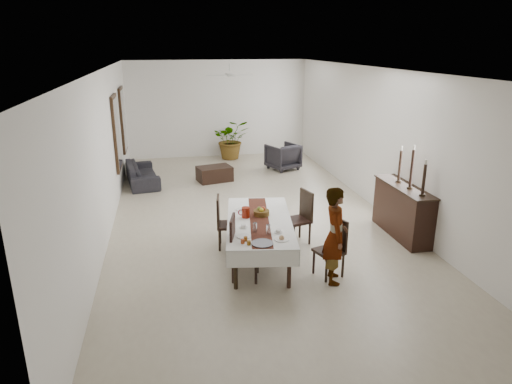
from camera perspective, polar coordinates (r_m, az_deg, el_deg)
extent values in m
cube|color=beige|center=(10.25, -0.60, -3.09)|extent=(6.00, 12.00, 0.00)
cube|color=white|center=(9.57, -0.67, 15.07)|extent=(6.00, 12.00, 0.02)
cube|color=white|center=(15.64, -4.80, 10.29)|extent=(6.00, 0.02, 3.20)
cube|color=white|center=(4.37, 14.49, -11.31)|extent=(6.00, 0.02, 3.20)
cube|color=white|center=(9.71, -18.38, 4.64)|extent=(0.02, 12.00, 3.20)
cube|color=white|center=(10.75, 15.38, 6.15)|extent=(0.02, 12.00, 3.20)
cube|color=black|center=(8.09, 0.42, -3.77)|extent=(1.31, 2.42, 0.05)
cylinder|color=black|center=(7.24, -2.57, -9.67)|extent=(0.08, 0.08, 0.67)
cylinder|color=black|center=(7.28, 4.17, -9.53)|extent=(0.08, 0.08, 0.67)
cylinder|color=black|center=(9.23, -2.50, -3.35)|extent=(0.08, 0.08, 0.67)
cylinder|color=black|center=(9.26, 2.72, -3.28)|extent=(0.08, 0.08, 0.67)
cube|color=white|center=(8.08, 0.42, -3.58)|extent=(1.51, 2.62, 0.01)
cube|color=silver|center=(8.12, -3.54, -4.54)|extent=(0.40, 2.44, 0.29)
cube|color=white|center=(8.17, 4.36, -4.42)|extent=(0.40, 2.44, 0.29)
cube|color=white|center=(7.01, 0.88, -8.34)|extent=(1.12, 0.19, 0.29)
cube|color=white|center=(9.27, 0.08, -1.57)|extent=(1.12, 0.19, 0.29)
cube|color=maroon|center=(8.07, 0.43, -3.53)|extent=(0.71, 2.41, 0.00)
cylinder|color=maroon|center=(8.17, -1.30, -2.57)|extent=(0.16, 0.16, 0.19)
torus|color=maroon|center=(8.17, -1.87, -2.57)|extent=(0.12, 0.04, 0.11)
cylinder|color=white|center=(7.47, 1.52, -4.70)|extent=(0.07, 0.07, 0.16)
cylinder|color=silver|center=(7.55, -0.12, -4.45)|extent=(0.07, 0.07, 0.16)
cylinder|color=white|center=(7.55, 2.81, -4.91)|extent=(0.09, 0.09, 0.06)
cylinder|color=silver|center=(7.56, 2.80, -5.07)|extent=(0.14, 0.14, 0.01)
cylinder|color=white|center=(7.74, -1.59, -4.28)|extent=(0.09, 0.09, 0.06)
cylinder|color=white|center=(7.75, -1.59, -4.44)|extent=(0.14, 0.14, 0.01)
cylinder|color=white|center=(7.30, 3.22, -5.94)|extent=(0.23, 0.23, 0.01)
sphere|color=tan|center=(7.29, 3.23, -5.75)|extent=(0.09, 0.09, 0.09)
cylinder|color=white|center=(7.40, -1.55, -5.56)|extent=(0.23, 0.23, 0.01)
cylinder|color=white|center=(8.55, -1.78, -2.22)|extent=(0.23, 0.23, 0.01)
cylinder|color=#444349|center=(7.15, 0.79, -6.43)|extent=(0.34, 0.34, 0.02)
cylinder|color=#895613|center=(7.10, -0.90, -6.36)|extent=(0.06, 0.06, 0.07)
cylinder|color=#973B16|center=(7.15, -1.68, -6.18)|extent=(0.06, 0.06, 0.07)
cylinder|color=brown|center=(7.24, -1.31, -5.87)|extent=(0.06, 0.06, 0.07)
cylinder|color=brown|center=(8.28, 0.68, -2.62)|extent=(0.29, 0.29, 0.10)
sphere|color=#9B280F|center=(8.28, 0.88, -2.10)|extent=(0.09, 0.09, 0.09)
sphere|color=olive|center=(8.28, 0.41, -2.09)|extent=(0.08, 0.08, 0.08)
sphere|color=gold|center=(8.21, 0.70, -2.27)|extent=(0.08, 0.08, 0.08)
cube|color=black|center=(7.68, 9.09, -7.35)|extent=(0.53, 0.53, 0.05)
cylinder|color=black|center=(7.76, 10.80, -9.05)|extent=(0.05, 0.05, 0.41)
cylinder|color=black|center=(7.99, 9.22, -8.12)|extent=(0.05, 0.05, 0.41)
cylinder|color=black|center=(7.56, 8.78, -9.69)|extent=(0.05, 0.05, 0.41)
cylinder|color=black|center=(7.80, 7.23, -8.70)|extent=(0.05, 0.05, 0.41)
cube|color=black|center=(7.67, 10.32, -5.10)|extent=(0.17, 0.41, 0.53)
cube|color=black|center=(8.83, 5.17, -3.56)|extent=(0.54, 0.54, 0.05)
cylinder|color=black|center=(8.87, 6.72, -5.20)|extent=(0.05, 0.05, 0.43)
cylinder|color=black|center=(9.15, 5.50, -4.42)|extent=(0.05, 0.05, 0.43)
cylinder|color=black|center=(8.69, 4.73, -5.64)|extent=(0.05, 0.05, 0.43)
cylinder|color=black|center=(8.97, 3.54, -4.82)|extent=(0.05, 0.05, 0.43)
cube|color=black|center=(8.82, 6.33, -1.54)|extent=(0.15, 0.43, 0.56)
cube|color=black|center=(7.49, -1.33, -7.47)|extent=(0.56, 0.56, 0.05)
cylinder|color=black|center=(7.78, -2.57, -8.50)|extent=(0.06, 0.06, 0.45)
cylinder|color=black|center=(7.45, -2.90, -9.77)|extent=(0.06, 0.06, 0.45)
cylinder|color=black|center=(7.75, 0.19, -8.60)|extent=(0.06, 0.06, 0.45)
cylinder|color=black|center=(7.42, -0.01, -9.88)|extent=(0.06, 0.06, 0.45)
cube|color=black|center=(7.38, -2.95, -5.25)|extent=(0.16, 0.45, 0.58)
cube|color=black|center=(8.62, -3.42, -4.16)|extent=(0.49, 0.49, 0.05)
cylinder|color=black|center=(8.87, -4.51, -5.15)|extent=(0.05, 0.05, 0.42)
cylinder|color=black|center=(8.55, -4.58, -6.07)|extent=(0.05, 0.05, 0.42)
cylinder|color=black|center=(8.87, -2.24, -5.13)|extent=(0.05, 0.05, 0.42)
cylinder|color=black|center=(8.55, -2.23, -6.05)|extent=(0.05, 0.05, 0.42)
cube|color=black|center=(8.52, -4.76, -2.36)|extent=(0.10, 0.43, 0.54)
imported|color=gray|center=(7.38, 9.86, -5.36)|extent=(0.51, 0.66, 1.60)
cube|color=black|center=(9.58, 17.84, -2.34)|extent=(0.45, 1.68, 1.01)
cube|color=black|center=(9.42, 18.14, 0.63)|extent=(0.49, 1.74, 0.03)
cylinder|color=black|center=(8.91, 20.05, -0.34)|extent=(0.11, 0.11, 0.03)
cylinder|color=black|center=(8.82, 20.26, 1.49)|extent=(0.06, 0.06, 0.56)
cylinder|color=beige|center=(8.74, 20.49, 3.53)|extent=(0.04, 0.04, 0.09)
cylinder|color=black|center=(9.27, 18.66, 0.52)|extent=(0.11, 0.11, 0.03)
cylinder|color=black|center=(9.17, 18.89, 2.78)|extent=(0.06, 0.06, 0.73)
cylinder|color=silver|center=(9.08, 19.15, 5.27)|extent=(0.04, 0.04, 0.09)
cylinder|color=black|center=(9.64, 17.37, 1.31)|extent=(0.11, 0.11, 0.03)
cylinder|color=black|center=(9.56, 17.55, 3.17)|extent=(0.06, 0.06, 0.62)
cylinder|color=silver|center=(9.48, 17.75, 5.23)|extent=(0.04, 0.04, 0.09)
imported|color=#262429|center=(13.00, -14.04, 2.27)|extent=(1.02, 2.02, 0.56)
imported|color=#2C282E|center=(14.06, 3.38, 4.45)|extent=(1.12, 1.13, 0.79)
cube|color=black|center=(12.91, -5.21, 2.29)|extent=(1.05, 0.82, 0.41)
imported|color=#355F26|center=(15.35, -3.09, 6.61)|extent=(1.20, 1.05, 1.31)
cube|color=black|center=(11.84, -17.03, 7.07)|extent=(0.06, 1.05, 1.85)
cube|color=white|center=(11.84, -16.86, 7.08)|extent=(0.01, 0.90, 1.70)
cube|color=black|center=(13.91, -16.29, 8.67)|extent=(0.06, 1.05, 1.85)
cube|color=silver|center=(13.90, -16.14, 8.68)|extent=(0.01, 0.90, 1.70)
cylinder|color=silver|center=(12.54, -3.31, 15.30)|extent=(0.04, 0.04, 0.20)
cylinder|color=white|center=(12.55, -3.29, 14.38)|extent=(0.16, 0.16, 0.08)
cube|color=silver|center=(12.89, -3.52, 14.48)|extent=(0.10, 0.55, 0.01)
cube|color=silver|center=(12.20, -3.05, 14.28)|extent=(0.10, 0.55, 0.01)
cube|color=white|center=(12.60, -1.67, 14.42)|extent=(0.55, 0.10, 0.01)
cube|color=silver|center=(12.50, -4.93, 14.33)|extent=(0.55, 0.10, 0.01)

